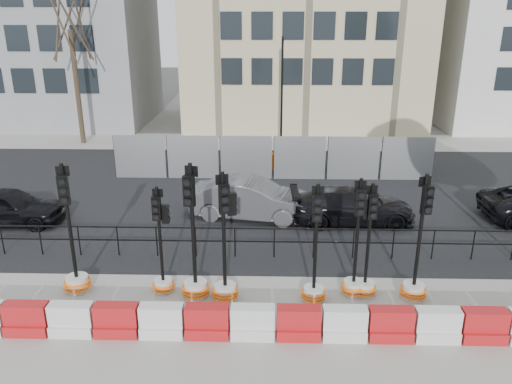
{
  "coord_description": "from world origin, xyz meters",
  "views": [
    {
      "loc": [
        -0.2,
        -12.58,
        7.05
      ],
      "look_at": [
        -0.6,
        3.0,
        1.51
      ],
      "focal_mm": 35.0,
      "sensor_mm": 36.0,
      "label": 1
    }
  ],
  "objects_px": {
    "traffic_signal_h": "(416,275)",
    "car_c": "(352,206)",
    "traffic_signal_a": "(75,267)",
    "traffic_signal_d": "(225,271)",
    "car_a": "(6,207)"
  },
  "relations": [
    {
      "from": "traffic_signal_a",
      "to": "car_a",
      "type": "height_order",
      "value": "traffic_signal_a"
    },
    {
      "from": "traffic_signal_d",
      "to": "traffic_signal_h",
      "type": "bearing_deg",
      "value": -16.49
    },
    {
      "from": "traffic_signal_a",
      "to": "traffic_signal_d",
      "type": "xyz_separation_m",
      "value": [
        4.04,
        -0.31,
        0.09
      ]
    },
    {
      "from": "traffic_signal_d",
      "to": "car_a",
      "type": "height_order",
      "value": "traffic_signal_d"
    },
    {
      "from": "traffic_signal_h",
      "to": "car_c",
      "type": "height_order",
      "value": "traffic_signal_h"
    },
    {
      "from": "traffic_signal_a",
      "to": "car_c",
      "type": "relative_size",
      "value": 0.8
    },
    {
      "from": "traffic_signal_a",
      "to": "traffic_signal_h",
      "type": "relative_size",
      "value": 1.05
    },
    {
      "from": "traffic_signal_d",
      "to": "car_a",
      "type": "bearing_deg",
      "value": 131.14
    },
    {
      "from": "car_a",
      "to": "car_c",
      "type": "xyz_separation_m",
      "value": [
        12.23,
        0.48,
        -0.03
      ]
    },
    {
      "from": "traffic_signal_a",
      "to": "traffic_signal_h",
      "type": "distance_m",
      "value": 8.96
    },
    {
      "from": "traffic_signal_h",
      "to": "car_a",
      "type": "height_order",
      "value": "traffic_signal_h"
    },
    {
      "from": "traffic_signal_d",
      "to": "car_a",
      "type": "xyz_separation_m",
      "value": [
        -8.15,
        4.78,
        -0.16
      ]
    },
    {
      "from": "traffic_signal_a",
      "to": "traffic_signal_h",
      "type": "bearing_deg",
      "value": -14.7
    },
    {
      "from": "traffic_signal_a",
      "to": "car_c",
      "type": "distance_m",
      "value": 9.51
    },
    {
      "from": "traffic_signal_d",
      "to": "car_c",
      "type": "bearing_deg",
      "value": 33.74
    }
  ]
}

